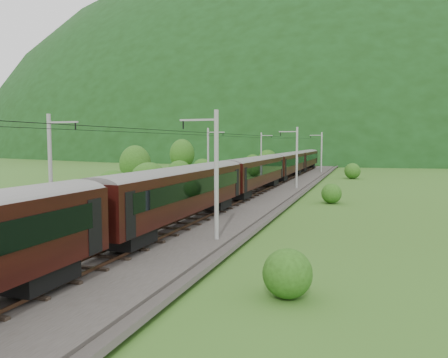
% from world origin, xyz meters
% --- Properties ---
extents(ground, '(600.00, 600.00, 0.00)m').
position_xyz_m(ground, '(0.00, 0.00, 0.00)').
color(ground, '#35581B').
rests_on(ground, ground).
extents(railbed, '(14.00, 220.00, 0.30)m').
position_xyz_m(railbed, '(0.00, 10.00, 0.15)').
color(railbed, '#38332D').
rests_on(railbed, ground).
extents(track_left, '(2.40, 220.00, 0.27)m').
position_xyz_m(track_left, '(-2.40, 10.00, 0.37)').
color(track_left, brown).
rests_on(track_left, railbed).
extents(track_right, '(2.40, 220.00, 0.27)m').
position_xyz_m(track_right, '(2.40, 10.00, 0.37)').
color(track_right, brown).
rests_on(track_right, railbed).
extents(catenary_left, '(2.54, 192.28, 8.00)m').
position_xyz_m(catenary_left, '(-6.12, 32.00, 4.50)').
color(catenary_left, gray).
rests_on(catenary_left, railbed).
extents(catenary_right, '(2.54, 192.28, 8.00)m').
position_xyz_m(catenary_right, '(6.12, 32.00, 4.50)').
color(catenary_right, gray).
rests_on(catenary_right, railbed).
extents(overhead_wires, '(4.83, 198.00, 0.03)m').
position_xyz_m(overhead_wires, '(0.00, 10.00, 7.10)').
color(overhead_wires, black).
rests_on(overhead_wires, ground).
extents(mountain_main, '(504.00, 360.00, 244.00)m').
position_xyz_m(mountain_main, '(0.00, 260.00, 0.00)').
color(mountain_main, black).
rests_on(mountain_main, ground).
extents(mountain_ridge, '(336.00, 280.00, 132.00)m').
position_xyz_m(mountain_ridge, '(-120.00, 300.00, 0.00)').
color(mountain_ridge, black).
rests_on(mountain_ridge, ground).
extents(train, '(2.85, 158.58, 4.94)m').
position_xyz_m(train, '(2.40, 24.63, 3.39)').
color(train, black).
rests_on(train, ground).
extents(hazard_post_near, '(0.17, 0.17, 1.59)m').
position_xyz_m(hazard_post_near, '(-0.76, 31.30, 1.09)').
color(hazard_post_near, red).
rests_on(hazard_post_near, railbed).
extents(hazard_post_far, '(0.16, 0.16, 1.47)m').
position_xyz_m(hazard_post_far, '(0.71, 37.02, 1.03)').
color(hazard_post_far, red).
rests_on(hazard_post_far, railbed).
extents(signal, '(0.22, 0.22, 1.97)m').
position_xyz_m(signal, '(-4.68, 27.69, 1.45)').
color(signal, black).
rests_on(signal, railbed).
extents(vegetation_left, '(14.19, 149.79, 6.91)m').
position_xyz_m(vegetation_left, '(-13.34, 23.22, 2.40)').
color(vegetation_left, '#234813').
rests_on(vegetation_left, ground).
extents(vegetation_right, '(4.18, 95.93, 2.86)m').
position_xyz_m(vegetation_right, '(12.65, -1.61, 1.24)').
color(vegetation_right, '#234813').
rests_on(vegetation_right, ground).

